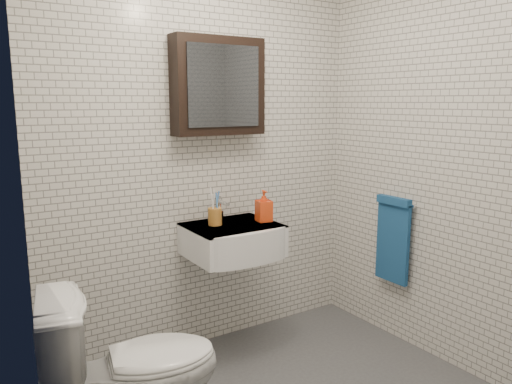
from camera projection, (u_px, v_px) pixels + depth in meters
room_shell at (305, 132)px, 2.34m from camera, size 2.22×2.02×2.51m
washbasin at (235, 240)px, 3.10m from camera, size 0.55×0.50×0.20m
faucet at (220, 209)px, 3.23m from camera, size 0.06×0.20×0.15m
mirror_cabinet at (218, 86)px, 3.09m from camera, size 0.60×0.15×0.60m
towel_rail at (393, 236)px, 3.32m from camera, size 0.09×0.30×0.58m
toothbrush_cup at (215, 216)px, 3.10m from camera, size 0.09×0.09×0.24m
soap_bottle at (264, 206)px, 3.18m from camera, size 0.10×0.11×0.20m
toilet at (133, 369)px, 2.29m from camera, size 0.85×0.59×0.80m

